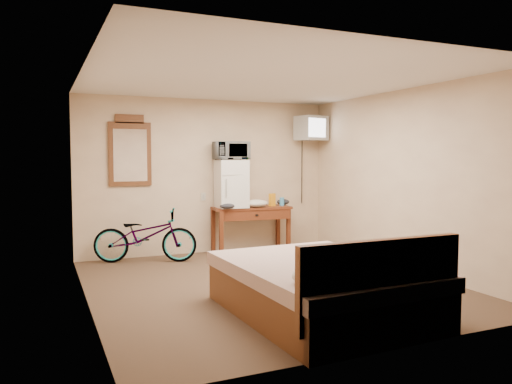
# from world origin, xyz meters

# --- Properties ---
(room) EXTENTS (4.60, 4.64, 2.50)m
(room) POSITION_xyz_m (-0.00, 0.00, 1.25)
(room) COLOR #4C3926
(room) RESTS_ON ground
(desk) EXTENTS (1.33, 0.62, 0.75)m
(desk) POSITION_xyz_m (0.66, 2.00, 0.62)
(desk) COLOR brown
(desk) RESTS_ON floor
(mini_fridge) EXTENTS (0.49, 0.48, 0.77)m
(mini_fridge) POSITION_xyz_m (0.31, 2.03, 1.13)
(mini_fridge) COLOR white
(mini_fridge) RESTS_ON desk
(microwave) EXTENTS (0.54, 0.38, 0.30)m
(microwave) POSITION_xyz_m (0.31, 2.03, 1.67)
(microwave) COLOR white
(microwave) RESTS_ON mini_fridge
(snack_bag) EXTENTS (0.12, 0.09, 0.21)m
(snack_bag) POSITION_xyz_m (1.03, 1.99, 0.85)
(snack_bag) COLOR orange
(snack_bag) RESTS_ON desk
(blue_cup) EXTENTS (0.08, 0.08, 0.14)m
(blue_cup) POSITION_xyz_m (1.21, 1.99, 0.82)
(blue_cup) COLOR #3A8DC7
(blue_cup) RESTS_ON desk
(cloth_cream) EXTENTS (0.40, 0.31, 0.12)m
(cloth_cream) POSITION_xyz_m (0.70, 1.91, 0.81)
(cloth_cream) COLOR beige
(cloth_cream) RESTS_ON desk
(cloth_dark_a) EXTENTS (0.24, 0.18, 0.09)m
(cloth_dark_a) POSITION_xyz_m (0.17, 1.84, 0.79)
(cloth_dark_a) COLOR black
(cloth_dark_a) RESTS_ON desk
(cloth_dark_b) EXTENTS (0.22, 0.18, 0.10)m
(cloth_dark_b) POSITION_xyz_m (1.28, 2.09, 0.80)
(cloth_dark_b) COLOR black
(cloth_dark_b) RESTS_ON desk
(crt_television) EXTENTS (0.56, 0.63, 0.41)m
(crt_television) POSITION_xyz_m (1.78, 2.02, 2.06)
(crt_television) COLOR black
(crt_television) RESTS_ON room
(wall_mirror) EXTENTS (0.64, 0.04, 1.09)m
(wall_mirror) POSITION_xyz_m (-1.25, 2.27, 1.65)
(wall_mirror) COLOR brown
(wall_mirror) RESTS_ON room
(bicycle) EXTENTS (1.61, 1.00, 0.80)m
(bicycle) POSITION_xyz_m (-1.11, 1.89, 0.40)
(bicycle) COLOR black
(bicycle) RESTS_ON floor
(bed) EXTENTS (1.69, 2.19, 0.90)m
(bed) POSITION_xyz_m (-0.01, -1.37, 0.29)
(bed) COLOR brown
(bed) RESTS_ON floor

